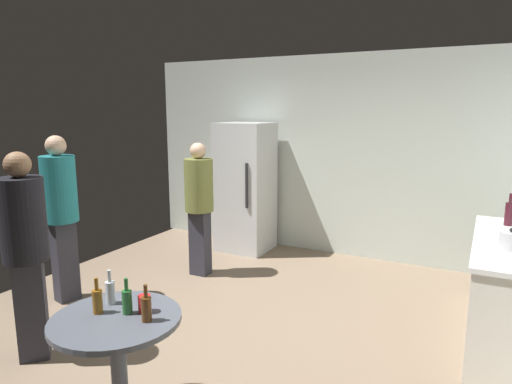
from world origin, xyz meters
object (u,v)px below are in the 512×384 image
(wine_bottle_on_counter, at_px, (509,213))
(person_in_olive_shirt, at_px, (199,199))
(beer_bottle_green, at_px, (127,301))
(person_in_black_shirt, at_px, (25,241))
(beer_bottle_brown, at_px, (146,308))
(beer_bottle_amber, at_px, (97,300))
(beer_bottle_clear, at_px, (110,291))
(kettle, at_px, (511,241))
(person_in_teal_shirt, at_px, (61,206))
(foreground_table, at_px, (117,333))
(refrigerator, at_px, (245,187))
(plastic_cup_red, at_px, (145,304))

(wine_bottle_on_counter, xyz_separation_m, person_in_olive_shirt, (-3.23, -0.45, -0.08))
(beer_bottle_green, relative_size, person_in_black_shirt, 0.14)
(beer_bottle_green, height_order, person_in_black_shirt, person_in_black_shirt)
(beer_bottle_brown, xyz_separation_m, person_in_black_shirt, (-1.39, 0.21, 0.16))
(beer_bottle_amber, distance_m, beer_bottle_clear, 0.14)
(kettle, distance_m, beer_bottle_green, 2.93)
(kettle, relative_size, person_in_olive_shirt, 0.15)
(person_in_teal_shirt, bearing_deg, kettle, 26.52)
(beer_bottle_amber, relative_size, beer_bottle_brown, 1.00)
(beer_bottle_clear, bearing_deg, beer_bottle_brown, -12.36)
(beer_bottle_clear, bearing_deg, beer_bottle_amber, -77.20)
(beer_bottle_green, xyz_separation_m, person_in_olive_shirt, (-1.09, 2.37, 0.12))
(beer_bottle_brown, xyz_separation_m, person_in_teal_shirt, (-2.09, 1.12, 0.20))
(foreground_table, relative_size, person_in_teal_shirt, 0.46)
(foreground_table, relative_size, beer_bottle_amber, 3.48)
(refrigerator, bearing_deg, plastic_cup_red, -71.21)
(foreground_table, relative_size, person_in_olive_shirt, 0.50)
(beer_bottle_green, height_order, plastic_cup_red, beer_bottle_green)
(person_in_black_shirt, bearing_deg, person_in_teal_shirt, 171.36)
(foreground_table, distance_m, person_in_teal_shirt, 2.25)
(foreground_table, distance_m, plastic_cup_red, 0.24)
(wine_bottle_on_counter, xyz_separation_m, beer_bottle_green, (-2.14, -2.82, -0.20))
(refrigerator, relative_size, kettle, 7.38)
(kettle, bearing_deg, refrigerator, 154.91)
(beer_bottle_brown, xyz_separation_m, plastic_cup_red, (-0.09, 0.09, -0.03))
(beer_bottle_green, relative_size, beer_bottle_clear, 1.00)
(plastic_cup_red, relative_size, person_in_black_shirt, 0.07)
(person_in_black_shirt, bearing_deg, kettle, 72.00)
(beer_bottle_green, bearing_deg, person_in_olive_shirt, 114.70)
(beer_bottle_green, bearing_deg, plastic_cup_red, 38.89)
(beer_bottle_clear, height_order, person_in_teal_shirt, person_in_teal_shirt)
(person_in_olive_shirt, bearing_deg, wine_bottle_on_counter, 96.82)
(beer_bottle_clear, xyz_separation_m, person_in_olive_shirt, (-0.89, 2.31, 0.12))
(wine_bottle_on_counter, height_order, beer_bottle_green, wine_bottle_on_counter)
(beer_bottle_amber, xyz_separation_m, plastic_cup_red, (0.25, 0.15, -0.03))
(kettle, height_order, beer_bottle_brown, kettle)
(kettle, height_order, beer_bottle_clear, kettle)
(refrigerator, distance_m, person_in_olive_shirt, 1.14)
(beer_bottle_green, xyz_separation_m, plastic_cup_red, (0.08, 0.07, -0.03))
(beer_bottle_amber, relative_size, beer_bottle_green, 1.00)
(person_in_teal_shirt, bearing_deg, plastic_cup_red, -13.30)
(plastic_cup_red, relative_size, person_in_teal_shirt, 0.06)
(refrigerator, distance_m, kettle, 3.56)
(wine_bottle_on_counter, distance_m, beer_bottle_clear, 3.63)
(refrigerator, bearing_deg, wine_bottle_on_counter, -11.91)
(beer_bottle_amber, bearing_deg, plastic_cup_red, 30.19)
(foreground_table, xyz_separation_m, person_in_teal_shirt, (-1.88, 1.17, 0.39))
(beer_bottle_amber, height_order, person_in_olive_shirt, person_in_olive_shirt)
(wine_bottle_on_counter, height_order, beer_bottle_clear, wine_bottle_on_counter)
(foreground_table, bearing_deg, person_in_teal_shirt, 148.20)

